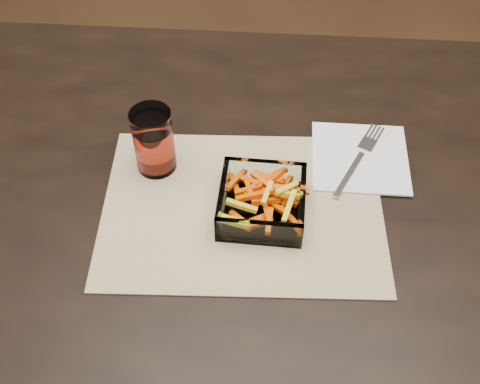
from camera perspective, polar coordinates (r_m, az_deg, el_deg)
name	(u,v)px	position (r m, az deg, el deg)	size (l,w,h in m)	color
dining_table	(301,227)	(1.06, 5.83, -3.35)	(1.60, 0.90, 0.75)	black
placemat	(243,208)	(0.97, 0.24, -1.52)	(0.45, 0.33, 0.00)	tan
glass_bowl	(262,203)	(0.95, 2.09, -1.06)	(0.14, 0.14, 0.05)	white
tumbler	(154,143)	(1.00, -8.16, 4.66)	(0.07, 0.07, 0.12)	white
napkin	(360,158)	(1.06, 11.30, 3.22)	(0.16, 0.16, 0.00)	white
fork	(360,157)	(1.06, 11.27, 3.27)	(0.10, 0.18, 0.00)	silver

